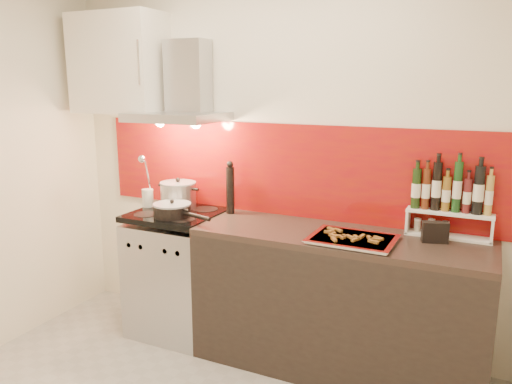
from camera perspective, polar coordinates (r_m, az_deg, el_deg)
The scene contains 13 objects.
back_wall at distance 3.47m, azimuth 3.19°, elevation 3.86°, with size 3.40×0.02×2.60m, color silver.
backsplash at distance 3.45m, azimuth 3.87°, elevation 2.47°, with size 3.00×0.02×0.64m, color maroon.
range_stove at distance 3.76m, azimuth -8.85°, elevation -9.19°, with size 0.60×0.60×0.91m.
counter at distance 3.28m, azimuth 9.26°, elevation -12.33°, with size 1.80×0.60×0.90m.
range_hood at distance 3.62m, azimuth -8.26°, elevation 11.15°, with size 0.62×0.50×0.61m.
upper_cabinet at distance 3.94m, azimuth -15.35°, elevation 13.96°, with size 0.70×0.35×0.72m, color white.
stock_pot at distance 3.71m, azimuth -8.87°, elevation -0.32°, with size 0.26×0.26×0.23m.
saute_pan at distance 3.47m, azimuth -9.48°, elevation -2.05°, with size 0.49×0.26×0.12m.
utensil_jar at distance 3.77m, azimuth -12.35°, elevation -0.02°, with size 0.08×0.13×0.41m.
pepper_mill at distance 3.53m, azimuth -2.96°, elevation 0.43°, with size 0.06×0.06×0.38m.
step_shelf at distance 3.19m, azimuth 21.23°, elevation -1.12°, with size 0.50×0.14×0.46m.
caddy_box at distance 3.10m, azimuth 19.77°, elevation -4.36°, with size 0.15×0.06×0.13m, color black.
baking_tray at distance 3.00m, azimuth 10.96°, elevation -5.26°, with size 0.50×0.39×0.03m.
Camera 1 is at (1.29, -1.78, 1.81)m, focal length 35.00 mm.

